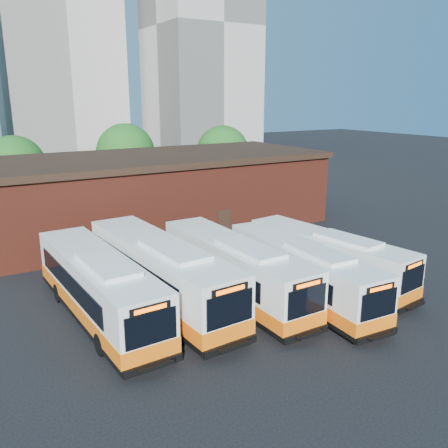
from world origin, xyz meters
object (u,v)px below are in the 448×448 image
bus_midwest (234,271)px  bus_east (328,260)px  bus_mideast (301,274)px  bus_farwest (99,290)px  bus_west (161,275)px  transit_worker (381,318)px

bus_midwest → bus_east: (6.23, -0.96, -0.13)m
bus_midwest → bus_mideast: 3.81m
bus_farwest → bus_west: bearing=-2.7°
bus_west → transit_worker: 11.63m
bus_west → bus_midwest: bus_west is taller
bus_farwest → bus_east: size_ratio=1.10×
bus_mideast → transit_worker: bearing=-81.1°
bus_midwest → bus_east: size_ratio=1.08×
bus_east → transit_worker: (-2.52, -6.47, -0.57)m
transit_worker → bus_mideast: bearing=9.0°
bus_midwest → bus_farwest: bearing=169.4°
bus_mideast → transit_worker: 5.40m
bus_mideast → transit_worker: size_ratio=6.93×
bus_east → bus_west: bearing=160.3°
bus_farwest → bus_midwest: size_ratio=1.02×
bus_mideast → bus_east: bearing=23.7°
bus_west → bus_east: bearing=-15.9°
bus_farwest → bus_midwest: bearing=-12.5°
bus_farwest → transit_worker: bearing=-40.8°
bus_midwest → transit_worker: 8.33m
bus_mideast → bus_east: bus_mideast is taller
bus_west → bus_mideast: bus_west is taller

